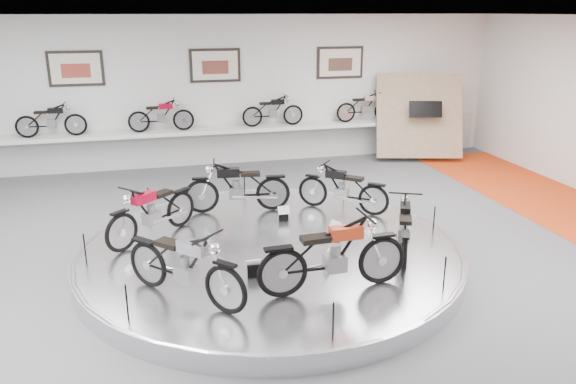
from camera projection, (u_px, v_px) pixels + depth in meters
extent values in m
plane|color=#4D4D50|center=(274.00, 270.00, 9.28)|extent=(16.00, 16.00, 0.00)
plane|color=white|center=(272.00, 17.00, 8.05)|extent=(16.00, 16.00, 0.00)
plane|color=silver|center=(216.00, 92.00, 15.12)|extent=(16.00, 0.00, 16.00)
cube|color=#BCBCBA|center=(218.00, 144.00, 15.55)|extent=(15.68, 0.04, 1.10)
cylinder|color=silver|center=(270.00, 254.00, 9.52)|extent=(6.40, 6.40, 0.30)
torus|color=#B2B2BA|center=(270.00, 247.00, 9.48)|extent=(6.40, 6.40, 0.10)
cube|color=silver|center=(219.00, 130.00, 15.16)|extent=(11.00, 0.55, 0.10)
cube|color=beige|center=(76.00, 69.00, 14.06)|extent=(1.35, 0.06, 0.88)
cube|color=beige|center=(215.00, 65.00, 14.87)|extent=(1.35, 0.06, 0.88)
cube|color=beige|center=(340.00, 63.00, 15.69)|extent=(1.35, 0.06, 0.88)
cube|color=tan|center=(419.00, 116.00, 15.83)|extent=(2.56, 1.52, 2.30)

